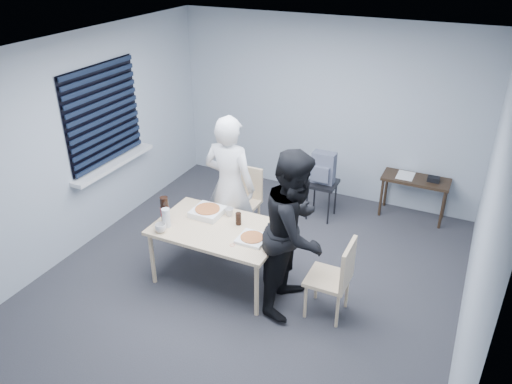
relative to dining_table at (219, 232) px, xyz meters
The scene contains 19 objects.
room 2.10m from the dining_table, 164.69° to the left, with size 5.00×5.00×5.00m.
dining_table is the anchor object (origin of this frame).
chair_far 1.10m from the dining_table, 101.59° to the left, with size 0.42×0.42×0.89m.
chair_right 1.38m from the dining_table, ahead, with size 0.42×0.42×0.89m.
person_white 0.66m from the dining_table, 106.04° to the left, with size 0.65×0.42×1.77m, color silver.
person_black 0.94m from the dining_table, ahead, with size 0.86×0.47×1.77m, color black.
side_table 2.96m from the dining_table, 54.02° to the left, with size 0.89×0.40×0.60m.
stool 1.94m from the dining_table, 72.28° to the left, with size 0.39×0.39×0.54m.
backpack 1.92m from the dining_table, 72.17° to the left, with size 0.31×0.23×0.43m.
pizza_box_a 0.33m from the dining_table, 142.62° to the left, with size 0.33×0.33×0.08m.
pizza_box_b 0.46m from the dining_table, ahead, with size 0.29×0.29×0.04m.
mug_a 0.63m from the dining_table, 146.14° to the right, with size 0.12×0.12×0.10m, color silver.
mug_b 0.30m from the dining_table, 92.65° to the left, with size 0.10×0.10×0.09m, color silver.
cola_glass 0.26m from the dining_table, 41.69° to the left, with size 0.07×0.07×0.14m, color black.
soda_bottle 0.65m from the dining_table, 166.19° to the right, with size 0.10×0.10×0.31m.
plastic_cups 0.60m from the dining_table, 156.85° to the right, with size 0.09×0.09×0.22m, color silver.
rubber_band 0.40m from the dining_table, 39.35° to the right, with size 0.05×0.05×0.00m, color red.
papers 2.89m from the dining_table, 56.66° to the left, with size 0.22×0.30×0.01m, color white.
black_box 3.09m from the dining_table, 50.70° to the left, with size 0.15×0.11×0.07m, color black.
Camera 1 is at (2.05, -4.16, 3.57)m, focal length 35.00 mm.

